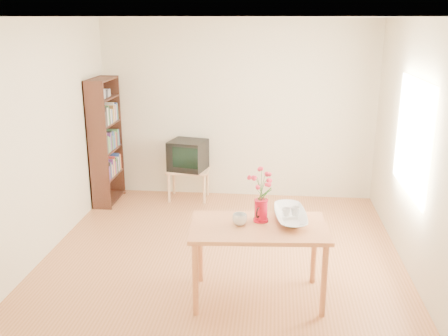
# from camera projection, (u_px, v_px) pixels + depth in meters

# --- Properties ---
(room) EXTENTS (4.50, 4.50, 4.50)m
(room) POSITION_uv_depth(u_px,v_px,m) (224.00, 148.00, 5.14)
(room) COLOR #AB663C
(room) RESTS_ON ground
(table) EXTENTS (1.32, 0.82, 0.75)m
(table) POSITION_uv_depth(u_px,v_px,m) (259.00, 235.00, 4.64)
(table) COLOR #C16F42
(table) RESTS_ON ground
(tv_stand) EXTENTS (0.60, 0.45, 0.46)m
(tv_stand) POSITION_uv_depth(u_px,v_px,m) (188.00, 174.00, 7.35)
(tv_stand) COLOR tan
(tv_stand) RESTS_ON ground
(bookshelf) EXTENTS (0.28, 0.70, 1.80)m
(bookshelf) POSITION_uv_depth(u_px,v_px,m) (106.00, 146.00, 7.12)
(bookshelf) COLOR black
(bookshelf) RESTS_ON ground
(pitcher) EXTENTS (0.14, 0.22, 0.22)m
(pitcher) POSITION_uv_depth(u_px,v_px,m) (261.00, 211.00, 4.69)
(pitcher) COLOR #B90A22
(pitcher) RESTS_ON table
(flowers) EXTENTS (0.25, 0.25, 0.35)m
(flowers) POSITION_uv_depth(u_px,v_px,m) (262.00, 183.00, 4.61)
(flowers) COLOR #F2385B
(flowers) RESTS_ON pitcher
(mug) EXTENTS (0.19, 0.19, 0.11)m
(mug) POSITION_uv_depth(u_px,v_px,m) (240.00, 219.00, 4.62)
(mug) COLOR white
(mug) RESTS_ON table
(bowl) EXTENTS (0.49, 0.49, 0.42)m
(bowl) POSITION_uv_depth(u_px,v_px,m) (291.00, 199.00, 4.70)
(bowl) COLOR white
(bowl) RESTS_ON table
(teacup_a) EXTENTS (0.08, 0.08, 0.07)m
(teacup_a) POSITION_uv_depth(u_px,v_px,m) (287.00, 202.00, 4.72)
(teacup_a) COLOR white
(teacup_a) RESTS_ON bowl
(teacup_b) EXTENTS (0.10, 0.10, 0.07)m
(teacup_b) POSITION_uv_depth(u_px,v_px,m) (296.00, 202.00, 4.73)
(teacup_b) COLOR white
(teacup_b) RESTS_ON bowl
(television) EXTENTS (0.58, 0.56, 0.43)m
(television) POSITION_uv_depth(u_px,v_px,m) (188.00, 154.00, 7.28)
(television) COLOR black
(television) RESTS_ON tv_stand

